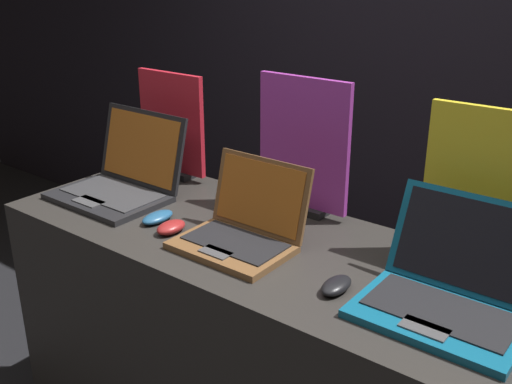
# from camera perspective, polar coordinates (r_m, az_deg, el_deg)

# --- Properties ---
(wall_back) EXTENTS (8.00, 0.05, 2.80)m
(wall_back) POSITION_cam_1_polar(r_m,az_deg,el_deg) (2.89, 17.72, 13.66)
(wall_back) COLOR black
(wall_back) RESTS_ON ground_plane
(display_counter) EXTENTS (1.67, 0.63, 0.96)m
(display_counter) POSITION_cam_1_polar(r_m,az_deg,el_deg) (2.06, -0.19, -16.49)
(display_counter) COLOR #282623
(display_counter) RESTS_ON ground_plane
(laptop_front) EXTENTS (0.39, 0.35, 0.28)m
(laptop_front) POSITION_cam_1_polar(r_m,az_deg,el_deg) (2.15, -12.69, 1.36)
(laptop_front) COLOR black
(laptop_front) RESTS_ON display_counter
(mouse_front) EXTENTS (0.06, 0.12, 0.03)m
(mouse_front) POSITION_cam_1_polar(r_m,az_deg,el_deg) (1.93, -9.36, -2.38)
(mouse_front) COLOR navy
(mouse_front) RESTS_ON display_counter
(promo_stand_front) EXTENTS (0.31, 0.07, 0.40)m
(promo_stand_front) POSITION_cam_1_polar(r_m,az_deg,el_deg) (2.28, -8.01, 6.06)
(promo_stand_front) COLOR black
(promo_stand_front) RESTS_ON display_counter
(laptop_middle) EXTENTS (0.33, 0.28, 0.24)m
(laptop_middle) POSITION_cam_1_polar(r_m,az_deg,el_deg) (1.74, -1.24, -3.29)
(laptop_middle) COLOR brown
(laptop_middle) RESTS_ON display_counter
(mouse_middle) EXTENTS (0.07, 0.10, 0.03)m
(mouse_middle) POSITION_cam_1_polar(r_m,az_deg,el_deg) (1.85, -8.09, -3.34)
(mouse_middle) COLOR maroon
(mouse_middle) RESTS_ON display_counter
(promo_stand_middle) EXTENTS (0.33, 0.07, 0.45)m
(promo_stand_middle) POSITION_cam_1_polar(r_m,az_deg,el_deg) (1.92, 4.52, 4.03)
(promo_stand_middle) COLOR black
(promo_stand_middle) RESTS_ON display_counter
(laptop_back) EXTENTS (0.38, 0.34, 0.25)m
(laptop_back) POSITION_cam_1_polar(r_m,az_deg,el_deg) (1.50, 18.00, -8.68)
(laptop_back) COLOR #0F5170
(laptop_back) RESTS_ON display_counter
(mouse_back) EXTENTS (0.06, 0.11, 0.03)m
(mouse_back) POSITION_cam_1_polar(r_m,az_deg,el_deg) (1.54, 7.65, -8.81)
(mouse_back) COLOR black
(mouse_back) RESTS_ON display_counter
(promo_stand_back) EXTENTS (0.38, 0.07, 0.44)m
(promo_stand_back) POSITION_cam_1_polar(r_m,az_deg,el_deg) (1.67, 21.78, -0.35)
(promo_stand_back) COLOR black
(promo_stand_back) RESTS_ON display_counter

